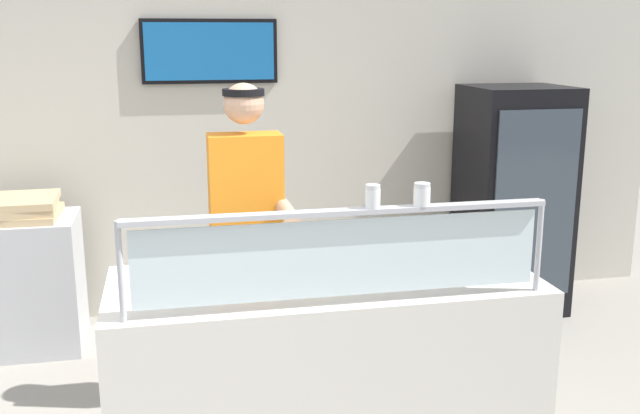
{
  "coord_description": "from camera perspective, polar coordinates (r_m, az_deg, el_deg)",
  "views": [
    {
      "loc": [
        0.29,
        -2.59,
        2.0
      ],
      "look_at": [
        0.93,
        0.42,
        1.27
      ],
      "focal_mm": 40.87,
      "sensor_mm": 36.0,
      "label": 1
    }
  ],
  "objects": [
    {
      "name": "parmesan_shaker",
      "position": [
        2.82,
        4.15,
        0.72
      ],
      "size": [
        0.06,
        0.06,
        0.09
      ],
      "color": "white",
      "rests_on": "sneeze_guard"
    },
    {
      "name": "drink_fridge",
      "position": [
        5.5,
        14.86,
        0.58
      ],
      "size": [
        0.7,
        0.67,
        1.64
      ],
      "color": "black",
      "rests_on": "ground"
    },
    {
      "name": "prep_shelf",
      "position": [
        5.08,
        -22.14,
        -5.59
      ],
      "size": [
        0.7,
        0.55,
        0.87
      ],
      "primitive_type": "cube",
      "color": "#B7BABF",
      "rests_on": "ground"
    },
    {
      "name": "pepper_flake_shaker",
      "position": [
        2.89,
        7.99,
        0.88
      ],
      "size": [
        0.07,
        0.07,
        0.09
      ],
      "color": "white",
      "rests_on": "sneeze_guard"
    },
    {
      "name": "worker_figure",
      "position": [
        3.86,
        -5.7,
        -1.58
      ],
      "size": [
        0.41,
        0.5,
        1.76
      ],
      "color": "#23232D",
      "rests_on": "ground"
    },
    {
      "name": "pizza_server",
      "position": [
        3.2,
        -1.26,
        -5.04
      ],
      "size": [
        0.12,
        0.29,
        0.01
      ],
      "primitive_type": "cube",
      "rotation": [
        0.0,
        0.0,
        -0.18
      ],
      "color": "#ADAFB7",
      "rests_on": "pizza_tray"
    },
    {
      "name": "sneeze_guard",
      "position": [
        2.84,
        1.75,
        -2.9
      ],
      "size": [
        1.7,
        0.06,
        0.39
      ],
      "color": "#B2B5BC",
      "rests_on": "serving_counter"
    },
    {
      "name": "pizza_tray",
      "position": [
        3.21,
        -2.12,
        -5.35
      ],
      "size": [
        0.46,
        0.46,
        0.04
      ],
      "color": "#9EA0A8",
      "rests_on": "serving_counter"
    },
    {
      "name": "ground_plane",
      "position": [
        4.16,
        -1.54,
        -15.36
      ],
      "size": [
        12.0,
        12.0,
        0.0
      ],
      "primitive_type": "plane",
      "color": "gray",
      "rests_on": "ground"
    },
    {
      "name": "shop_rear_unit",
      "position": [
        5.31,
        -4.92,
        6.39
      ],
      "size": [
        6.28,
        0.13,
        2.7
      ],
      "color": "beige",
      "rests_on": "ground"
    },
    {
      "name": "pizza_box_stack",
      "position": [
        4.95,
        -22.58,
        -0.07
      ],
      "size": [
        0.51,
        0.5,
        0.14
      ],
      "color": "tan",
      "rests_on": "prep_shelf"
    },
    {
      "name": "serving_counter",
      "position": [
        3.4,
        0.35,
        -13.25
      ],
      "size": [
        1.88,
        0.76,
        0.95
      ],
      "primitive_type": "cube",
      "color": "silver",
      "rests_on": "ground"
    }
  ]
}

